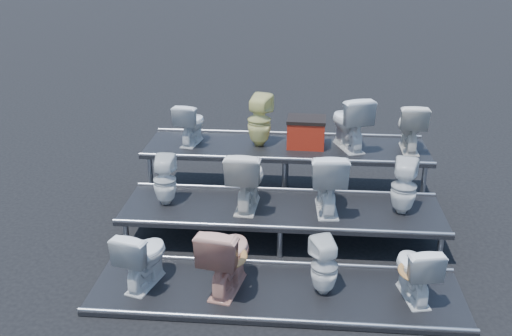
# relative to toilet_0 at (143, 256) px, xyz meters

# --- Properties ---
(ground) EXTENTS (80.00, 80.00, 0.00)m
(ground) POSITION_rel_toilet_0_xyz_m (1.52, 1.30, -0.42)
(ground) COLOR black
(ground) RESTS_ON ground
(tier_front) EXTENTS (4.20, 1.20, 0.06)m
(tier_front) POSITION_rel_toilet_0_xyz_m (1.52, 0.00, -0.39)
(tier_front) COLOR black
(tier_front) RESTS_ON ground
(tier_mid) EXTENTS (4.20, 1.20, 0.46)m
(tier_mid) POSITION_rel_toilet_0_xyz_m (1.52, 1.30, -0.19)
(tier_mid) COLOR black
(tier_mid) RESTS_ON ground
(tier_back) EXTENTS (4.20, 1.20, 0.86)m
(tier_back) POSITION_rel_toilet_0_xyz_m (1.52, 2.60, 0.01)
(tier_back) COLOR black
(tier_back) RESTS_ON ground
(toilet_0) EXTENTS (0.58, 0.80, 0.73)m
(toilet_0) POSITION_rel_toilet_0_xyz_m (0.00, 0.00, 0.00)
(toilet_0) COLOR silver
(toilet_0) RESTS_ON tier_front
(toilet_1) EXTENTS (0.62, 0.90, 0.84)m
(toilet_1) POSITION_rel_toilet_0_xyz_m (0.96, 0.00, 0.06)
(toilet_1) COLOR tan
(toilet_1) RESTS_ON tier_front
(toilet_2) EXTENTS (0.40, 0.40, 0.67)m
(toilet_2) POSITION_rel_toilet_0_xyz_m (2.05, 0.00, -0.03)
(toilet_2) COLOR silver
(toilet_2) RESTS_ON tier_front
(toilet_3) EXTENTS (0.52, 0.75, 0.70)m
(toilet_3) POSITION_rel_toilet_0_xyz_m (3.04, 0.00, -0.02)
(toilet_3) COLOR silver
(toilet_3) RESTS_ON tier_front
(toilet_4) EXTENTS (0.31, 0.31, 0.68)m
(toilet_4) POSITION_rel_toilet_0_xyz_m (-0.03, 1.30, 0.37)
(toilet_4) COLOR silver
(toilet_4) RESTS_ON tier_mid
(toilet_5) EXTENTS (0.51, 0.83, 0.82)m
(toilet_5) POSITION_rel_toilet_0_xyz_m (1.05, 1.30, 0.45)
(toilet_5) COLOR silver
(toilet_5) RESTS_ON tier_mid
(toilet_6) EXTENTS (0.52, 0.85, 0.84)m
(toilet_6) POSITION_rel_toilet_0_xyz_m (2.10, 1.30, 0.45)
(toilet_6) COLOR silver
(toilet_6) RESTS_ON tier_mid
(toilet_7) EXTENTS (0.40, 0.40, 0.73)m
(toilet_7) POSITION_rel_toilet_0_xyz_m (3.07, 1.30, 0.40)
(toilet_7) COLOR silver
(toilet_7) RESTS_ON tier_mid
(toilet_8) EXTENTS (0.46, 0.68, 0.64)m
(toilet_8) POSITION_rel_toilet_0_xyz_m (0.08, 2.60, 0.76)
(toilet_8) COLOR silver
(toilet_8) RESTS_ON tier_back
(toilet_9) EXTENTS (0.44, 0.45, 0.78)m
(toilet_9) POSITION_rel_toilet_0_xyz_m (1.11, 2.60, 0.83)
(toilet_9) COLOR #E8E288
(toilet_9) RESTS_ON tier_back
(toilet_10) EXTENTS (0.70, 0.90, 0.81)m
(toilet_10) POSITION_rel_toilet_0_xyz_m (2.44, 2.60, 0.84)
(toilet_10) COLOR silver
(toilet_10) RESTS_ON tier_back
(toilet_11) EXTENTS (0.41, 0.71, 0.72)m
(toilet_11) POSITION_rel_toilet_0_xyz_m (3.33, 2.60, 0.80)
(toilet_11) COLOR silver
(toilet_11) RESTS_ON tier_back
(red_crate) EXTENTS (0.56, 0.46, 0.39)m
(red_crate) POSITION_rel_toilet_0_xyz_m (1.81, 2.62, 0.63)
(red_crate) COLOR maroon
(red_crate) RESTS_ON tier_back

